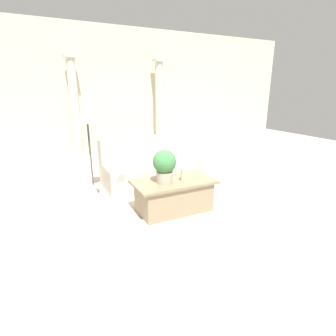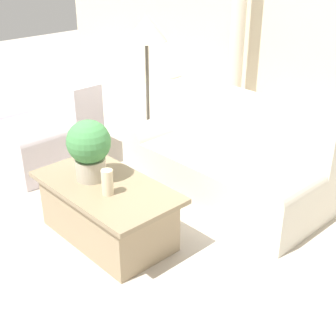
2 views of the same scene
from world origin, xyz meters
name	(u,v)px [view 2 (image 2 of 2)]	position (x,y,z in m)	size (l,w,h in m)	color
ground_plane	(144,217)	(0.00, 0.00, 0.00)	(16.00, 16.00, 0.00)	#BCB2A3
wall_back	(329,0)	(0.00, 2.69, 1.60)	(10.00, 0.06, 3.20)	beige
sofa_long	(231,158)	(0.21, 0.92, 0.35)	(1.92, 0.95, 0.89)	beige
loveseat	(42,128)	(-1.69, 0.00, 0.36)	(1.18, 0.95, 0.89)	silver
coffee_table	(107,211)	(0.03, -0.40, 0.25)	(1.23, 0.67, 0.49)	#998466
potted_plant	(89,147)	(-0.14, -0.42, 0.76)	(0.35, 0.35, 0.49)	#B2A893
pillar_candle	(107,182)	(0.16, -0.47, 0.59)	(0.09, 0.09, 0.20)	beige
floor_lamp	(146,35)	(-0.96, 0.90, 1.33)	(0.42, 0.42, 1.53)	#4C473D
column_left	(238,23)	(-0.97, 2.37, 1.28)	(0.26, 0.26, 2.50)	beige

